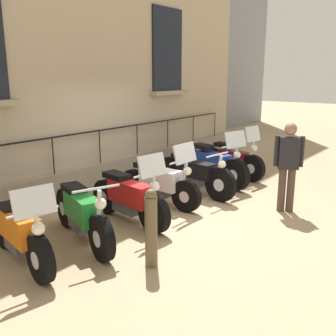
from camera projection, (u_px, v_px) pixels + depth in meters
The scene contains 11 objects.
ground_plane at pixel (172, 209), 7.36m from camera, with size 60.00×60.00×0.00m, color tan.
building_facade at pixel (83, 53), 8.08m from camera, with size 0.82×11.41×6.10m.
motorcycle_orange at pixel (20, 234), 5.16m from camera, with size 1.97×0.74×1.22m.
motorcycle_green at pixel (82, 215), 5.84m from camera, with size 2.06×0.95×1.03m.
motorcycle_red at pixel (129, 198), 6.61m from camera, with size 1.96×0.68×1.30m.
motorcycle_white at pixel (160, 183), 7.52m from camera, with size 1.96×0.74×1.30m.
motorcycle_black at pixel (194, 174), 8.17m from camera, with size 2.12×0.69×0.98m.
motorcycle_blue at pixel (212, 165), 9.01m from camera, with size 2.20×0.89×1.32m.
motorcycle_maroon at pixel (232, 160), 9.60m from camera, with size 1.94×0.68×1.34m.
bollard at pixel (151, 228), 5.07m from camera, with size 0.17×0.17×1.08m.
pedestrian_walking at pixel (288, 162), 7.04m from camera, with size 0.47×0.37×1.68m.
Camera 1 is at (4.21, -5.55, 2.52)m, focal length 41.02 mm.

